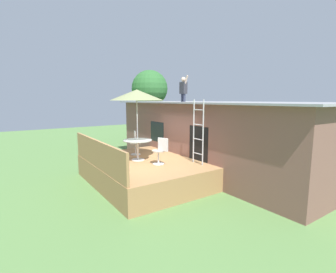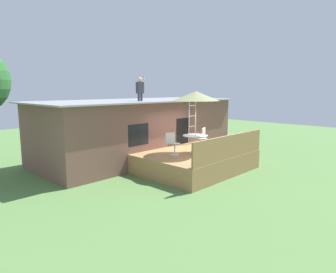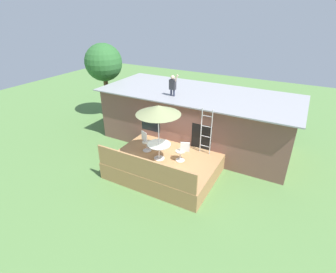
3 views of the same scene
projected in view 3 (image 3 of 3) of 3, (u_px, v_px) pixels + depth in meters
The scene contains 11 objects.
ground_plane at pixel (165, 172), 11.99m from camera, with size 40.00×40.00×0.00m, color #567F42.
house at pixel (197, 118), 14.16m from camera, with size 10.50×4.50×2.90m.
deck at pixel (165, 165), 11.81m from camera, with size 4.66×3.54×0.80m, color #A87A4C.
deck_railing at pixel (144, 168), 10.08m from camera, with size 4.56×0.08×0.90m, color #A87A4C.
patio_table at pixel (159, 147), 11.31m from camera, with size 1.04×1.04×0.74m.
patio_umbrella at pixel (158, 110), 10.52m from camera, with size 1.90×1.90×2.54m.
step_ladder at pixel (206, 131), 11.56m from camera, with size 0.52×0.04×2.20m.
person_figure at pixel (173, 84), 12.70m from camera, with size 0.47×0.20×1.11m.
patio_chair_left at pixel (146, 142), 12.07m from camera, with size 0.60×0.44×0.92m.
patio_chair_right at pixel (182, 151), 11.23m from camera, with size 0.60×0.44×0.92m.
backyard_tree at pixel (104, 63), 16.58m from camera, with size 2.40×2.40×4.93m.
Camera 3 is at (4.88, -8.66, 6.91)m, focal length 27.39 mm.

